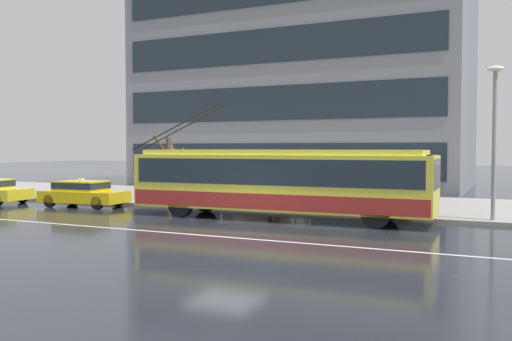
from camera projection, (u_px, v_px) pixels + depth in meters
The scene contains 13 objects.
ground_plane at pixel (225, 231), 19.18m from camera, with size 160.00×160.00×0.00m, color #23252C.
sidewalk_slab at pixel (320, 202), 28.48m from camera, with size 80.00×10.00×0.14m, color gray.
lane_centre_line at pixel (207, 236), 18.09m from camera, with size 72.00×0.14×0.01m, color silver.
trolleybus at pixel (279, 181), 22.25m from camera, with size 13.05×2.87×4.77m.
taxi_queued_behind_bus at pixel (83, 192), 26.97m from camera, with size 4.37×2.10×1.39m.
bus_shelter at pixel (265, 165), 26.71m from camera, with size 4.16×1.70×2.53m.
pedestrian_at_shelter at pixel (278, 171), 26.58m from camera, with size 1.30×1.30×2.00m.
pedestrian_approaching_curb at pixel (308, 174), 24.37m from camera, with size 1.54×1.54×1.97m.
pedestrian_walking_past at pixel (378, 175), 23.25m from camera, with size 1.13×1.13×2.03m.
pedestrian_waiting_by_pole at pixel (272, 173), 25.16m from camera, with size 1.23×1.23×2.00m.
street_lamp at pixel (494, 128), 20.78m from camera, with size 0.60×0.32×5.84m.
street_tree_bare at pixel (169, 165), 28.73m from camera, with size 1.13×2.02×3.45m.
office_tower_corner_left at pixel (306, 35), 41.91m from camera, with size 23.84×13.88×22.98m.
Camera 1 is at (9.13, -16.78, 2.89)m, focal length 38.66 mm.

